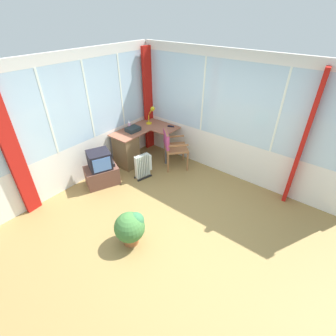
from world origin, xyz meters
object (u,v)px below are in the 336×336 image
(spray_bottle, at_px, (129,125))
(wooden_armchair, at_px, (171,144))
(space_heater, at_px, (143,166))
(desk, at_px, (129,148))
(potted_plant, at_px, (131,227))
(tv_on_stand, at_px, (101,170))
(tv_remote, at_px, (171,126))
(desk_lamp, at_px, (152,112))
(paper_tray, at_px, (133,129))

(spray_bottle, distance_m, wooden_armchair, 1.05)
(wooden_armchair, relative_size, space_heater, 1.61)
(desk, bearing_deg, potted_plant, -133.43)
(spray_bottle, xyz_separation_m, tv_on_stand, (-1.09, -0.24, -0.55))
(tv_remote, distance_m, space_heater, 1.20)
(wooden_armchair, height_order, tv_on_stand, wooden_armchair)
(potted_plant, bearing_deg, spray_bottle, 45.33)
(desk, height_order, desk_lamp, desk_lamp)
(desk, bearing_deg, tv_on_stand, -173.16)
(tv_remote, bearing_deg, space_heater, 164.46)
(desk, distance_m, wooden_armchair, 0.98)
(desk_lamp, height_order, tv_remote, desk_lamp)
(tv_remote, bearing_deg, wooden_armchair, -162.94)
(spray_bottle, relative_size, potted_plant, 0.38)
(tv_on_stand, height_order, potted_plant, tv_on_stand)
(paper_tray, distance_m, wooden_armchair, 0.92)
(paper_tray, bearing_deg, wooden_armchair, -69.15)
(desk_lamp, height_order, paper_tray, desk_lamp)
(tv_remote, relative_size, wooden_armchair, 0.17)
(paper_tray, bearing_deg, space_heater, -120.39)
(spray_bottle, relative_size, space_heater, 0.39)
(desk_lamp, xyz_separation_m, potted_plant, (-2.39, -1.65, -0.71))
(space_heater, bearing_deg, spray_bottle, 62.89)
(tv_on_stand, bearing_deg, tv_remote, -12.72)
(wooden_armchair, bearing_deg, space_heater, 163.65)
(tv_remote, bearing_deg, desk_lamp, 81.37)
(spray_bottle, bearing_deg, tv_on_stand, -167.39)
(spray_bottle, distance_m, space_heater, 1.04)
(spray_bottle, height_order, paper_tray, spray_bottle)
(desk, height_order, potted_plant, desk)
(spray_bottle, bearing_deg, desk_lamp, -17.01)
(desk_lamp, distance_m, space_heater, 1.37)
(spray_bottle, relative_size, paper_tray, 0.72)
(tv_on_stand, bearing_deg, space_heater, -36.48)
(tv_on_stand, bearing_deg, desk, 6.84)
(desk_lamp, relative_size, tv_on_stand, 0.53)
(potted_plant, bearing_deg, desk_lamp, 34.53)
(potted_plant, bearing_deg, tv_on_stand, 65.60)
(desk, bearing_deg, paper_tray, 2.89)
(desk, height_order, wooden_armchair, wooden_armchair)
(paper_tray, xyz_separation_m, potted_plant, (-1.79, -1.70, -0.49))
(desk, xyz_separation_m, wooden_armchair, (0.51, -0.82, 0.15))
(desk, bearing_deg, wooden_armchair, -58.45)
(tv_on_stand, distance_m, space_heater, 0.87)
(space_heater, bearing_deg, tv_remote, 6.02)
(paper_tray, xyz_separation_m, tv_on_stand, (-1.07, -0.12, -0.49))
(space_heater, xyz_separation_m, potted_plant, (-1.42, -1.07, 0.05))
(tv_remote, height_order, spray_bottle, spray_bottle)
(desk_lamp, bearing_deg, space_heater, -149.30)
(space_heater, bearing_deg, desk, 73.69)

